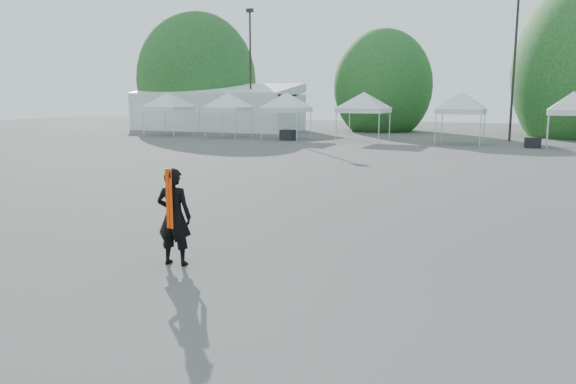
% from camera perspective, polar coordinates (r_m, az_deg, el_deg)
% --- Properties ---
extents(ground, '(120.00, 120.00, 0.00)m').
position_cam_1_polar(ground, '(10.90, -2.32, -6.30)').
color(ground, '#474442').
rests_on(ground, ground).
extents(marquee, '(15.00, 6.25, 4.23)m').
position_cam_1_polar(marquee, '(51.79, -7.24, 8.42)').
color(marquee, white).
rests_on(marquee, ground).
extents(light_pole_west, '(0.60, 0.25, 10.30)m').
position_cam_1_polar(light_pole_west, '(49.03, -3.84, 12.86)').
color(light_pole_west, black).
rests_on(light_pole_west, ground).
extents(light_pole_east, '(0.60, 0.25, 9.80)m').
position_cam_1_polar(light_pole_east, '(41.52, 22.03, 12.43)').
color(light_pole_east, black).
rests_on(light_pole_east, ground).
extents(tree_far_w, '(4.80, 4.80, 7.30)m').
position_cam_1_polar(tree_far_w, '(56.46, -9.25, 11.08)').
color(tree_far_w, '#382314').
rests_on(tree_far_w, ground).
extents(tree_mid_w, '(4.16, 4.16, 6.33)m').
position_cam_1_polar(tree_mid_w, '(51.01, 9.61, 10.55)').
color(tree_mid_w, '#382314').
rests_on(tree_mid_w, ground).
extents(tent_a, '(4.24, 4.24, 3.88)m').
position_cam_1_polar(tent_a, '(45.71, -12.08, 9.50)').
color(tent_a, silver).
rests_on(tent_a, ground).
extents(tent_b, '(3.91, 3.91, 3.88)m').
position_cam_1_polar(tent_b, '(42.61, -6.10, 9.66)').
color(tent_b, silver).
rests_on(tent_b, ground).
extents(tent_c, '(4.08, 4.08, 3.88)m').
position_cam_1_polar(tent_c, '(40.58, -0.15, 9.72)').
color(tent_c, silver).
rests_on(tent_c, ground).
extents(tent_d, '(4.45, 4.45, 3.88)m').
position_cam_1_polar(tent_d, '(39.10, 7.73, 9.64)').
color(tent_d, silver).
rests_on(tent_d, ground).
extents(tent_e, '(4.09, 4.09, 3.88)m').
position_cam_1_polar(tent_e, '(37.74, 17.25, 9.31)').
color(tent_e, silver).
rests_on(tent_e, ground).
extents(tent_f, '(3.85, 3.85, 3.88)m').
position_cam_1_polar(tent_f, '(37.43, 27.03, 8.69)').
color(tent_f, silver).
rests_on(tent_f, ground).
extents(man, '(0.70, 0.51, 1.77)m').
position_cam_1_polar(man, '(10.22, -11.50, -2.45)').
color(man, black).
rests_on(man, ground).
extents(crate_west, '(1.02, 0.84, 0.73)m').
position_cam_1_polar(crate_west, '(39.30, -0.01, 5.80)').
color(crate_west, black).
rests_on(crate_west, ground).
extents(crate_mid, '(0.95, 0.85, 0.61)m').
position_cam_1_polar(crate_mid, '(36.41, 23.60, 4.60)').
color(crate_mid, black).
rests_on(crate_mid, ground).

